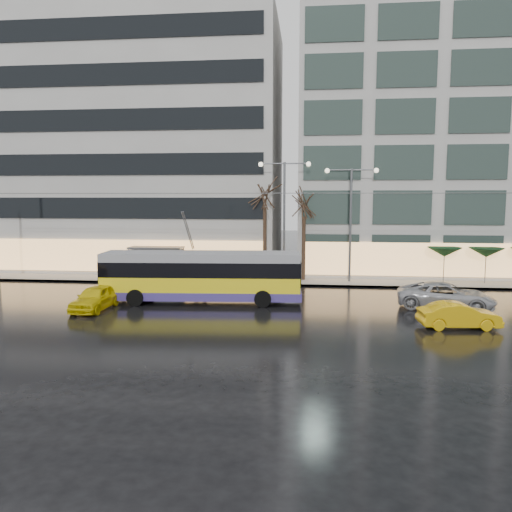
# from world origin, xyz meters

# --- Properties ---
(ground) EXTENTS (140.00, 140.00, 0.00)m
(ground) POSITION_xyz_m (0.00, 0.00, 0.00)
(ground) COLOR black
(ground) RESTS_ON ground
(sidewalk) EXTENTS (80.00, 10.00, 0.15)m
(sidewalk) POSITION_xyz_m (2.00, 14.00, 0.07)
(sidewalk) COLOR gray
(sidewalk) RESTS_ON ground
(kerb) EXTENTS (80.00, 0.10, 0.15)m
(kerb) POSITION_xyz_m (2.00, 9.05, 0.07)
(kerb) COLOR slate
(kerb) RESTS_ON ground
(building_left) EXTENTS (34.00, 14.00, 22.00)m
(building_left) POSITION_xyz_m (-16.00, 19.00, 11.15)
(building_left) COLOR #A2A09B
(building_left) RESTS_ON sidewalk
(building_right) EXTENTS (32.00, 14.00, 25.00)m
(building_right) POSITION_xyz_m (19.00, 19.00, 12.65)
(building_right) COLOR #A2A09B
(building_right) RESTS_ON sidewalk
(trolleybus) EXTENTS (12.40, 5.00, 5.69)m
(trolleybus) POSITION_xyz_m (-2.73, 2.81, 1.54)
(trolleybus) COLOR yellow
(trolleybus) RESTS_ON ground
(catenary) EXTENTS (42.24, 5.12, 7.00)m
(catenary) POSITION_xyz_m (1.00, 7.94, 4.25)
(catenary) COLOR #595B60
(catenary) RESTS_ON ground
(bus_shelter) EXTENTS (4.20, 1.60, 2.51)m
(bus_shelter) POSITION_xyz_m (-8.38, 10.69, 1.96)
(bus_shelter) COLOR #595B60
(bus_shelter) RESTS_ON sidewalk
(street_lamp_near) EXTENTS (3.96, 0.36, 9.03)m
(street_lamp_near) POSITION_xyz_m (2.00, 10.80, 5.99)
(street_lamp_near) COLOR #595B60
(street_lamp_near) RESTS_ON sidewalk
(street_lamp_far) EXTENTS (3.96, 0.36, 8.53)m
(street_lamp_far) POSITION_xyz_m (7.00, 10.80, 5.71)
(street_lamp_far) COLOR #595B60
(street_lamp_far) RESTS_ON sidewalk
(tree_a) EXTENTS (3.20, 3.20, 8.40)m
(tree_a) POSITION_xyz_m (0.50, 11.00, 7.09)
(tree_a) COLOR black
(tree_a) RESTS_ON sidewalk
(tree_b) EXTENTS (3.20, 3.20, 7.70)m
(tree_b) POSITION_xyz_m (3.50, 11.20, 6.40)
(tree_b) COLOR black
(tree_b) RESTS_ON sidewalk
(parasol_a) EXTENTS (2.50, 2.50, 2.65)m
(parasol_a) POSITION_xyz_m (14.00, 11.00, 2.45)
(parasol_a) COLOR #595B60
(parasol_a) RESTS_ON sidewalk
(parasol_b) EXTENTS (2.50, 2.50, 2.65)m
(parasol_b) POSITION_xyz_m (17.00, 11.00, 2.45)
(parasol_b) COLOR #595B60
(parasol_b) RESTS_ON sidewalk
(taxi_a) EXTENTS (1.85, 4.24, 1.42)m
(taxi_a) POSITION_xyz_m (-8.47, 0.11, 0.71)
(taxi_a) COLOR yellow
(taxi_a) RESTS_ON ground
(taxi_b) EXTENTS (4.06, 1.72, 1.30)m
(taxi_b) POSITION_xyz_m (11.41, -1.90, 0.65)
(taxi_b) COLOR #DEA90B
(taxi_b) RESTS_ON ground
(sedan_silver) EXTENTS (5.95, 3.69, 1.54)m
(sedan_silver) POSITION_xyz_m (11.97, 2.57, 0.77)
(sedan_silver) COLOR #A5A5A9
(sedan_silver) RESTS_ON ground
(pedestrian_a) EXTENTS (1.03, 1.05, 2.19)m
(pedestrian_a) POSITION_xyz_m (-5.02, 11.14, 1.61)
(pedestrian_a) COLOR black
(pedestrian_a) RESTS_ON sidewalk
(pedestrian_b) EXTENTS (0.93, 0.88, 1.51)m
(pedestrian_b) POSITION_xyz_m (-4.06, 9.64, 0.91)
(pedestrian_b) COLOR black
(pedestrian_b) RESTS_ON sidewalk
(pedestrian_c) EXTENTS (1.28, 1.16, 2.11)m
(pedestrian_c) POSITION_xyz_m (-11.18, 11.46, 1.26)
(pedestrian_c) COLOR black
(pedestrian_c) RESTS_ON sidewalk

